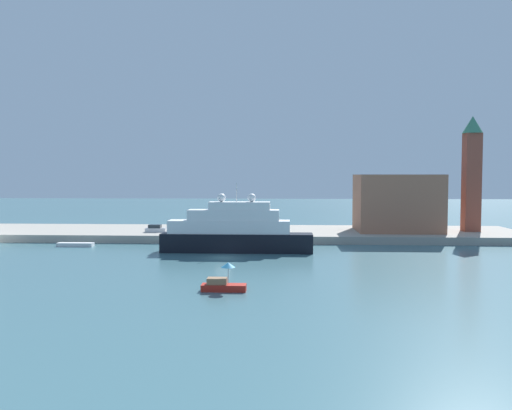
{
  "coord_description": "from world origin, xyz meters",
  "views": [
    {
      "loc": [
        9.03,
        -78.97,
        12.35
      ],
      "look_at": [
        4.59,
        6.0,
        7.57
      ],
      "focal_mm": 37.66,
      "sensor_mm": 36.0,
      "label": 1
    }
  ],
  "objects_px": {
    "bell_tower": "(472,169)",
    "mooring_bollard": "(254,233)",
    "large_yacht": "(234,232)",
    "person_figure": "(174,229)",
    "parked_car": "(156,229)",
    "small_motorboat": "(223,283)",
    "work_barge": "(75,245)",
    "harbor_building": "(397,203)"
  },
  "relations": [
    {
      "from": "bell_tower",
      "to": "person_figure",
      "type": "height_order",
      "value": "bell_tower"
    },
    {
      "from": "bell_tower",
      "to": "mooring_bollard",
      "type": "height_order",
      "value": "bell_tower"
    },
    {
      "from": "harbor_building",
      "to": "bell_tower",
      "type": "distance_m",
      "value": 15.67
    },
    {
      "from": "small_motorboat",
      "to": "bell_tower",
      "type": "relative_size",
      "value": 0.21
    },
    {
      "from": "work_barge",
      "to": "parked_car",
      "type": "bearing_deg",
      "value": 43.9
    },
    {
      "from": "large_yacht",
      "to": "work_barge",
      "type": "bearing_deg",
      "value": 169.38
    },
    {
      "from": "bell_tower",
      "to": "work_barge",
      "type": "bearing_deg",
      "value": -167.83
    },
    {
      "from": "work_barge",
      "to": "mooring_bollard",
      "type": "height_order",
      "value": "mooring_bollard"
    },
    {
      "from": "large_yacht",
      "to": "person_figure",
      "type": "relative_size",
      "value": 13.69
    },
    {
      "from": "parked_car",
      "to": "large_yacht",
      "type": "bearing_deg",
      "value": -44.21
    },
    {
      "from": "large_yacht",
      "to": "bell_tower",
      "type": "distance_m",
      "value": 49.9
    },
    {
      "from": "bell_tower",
      "to": "parked_car",
      "type": "height_order",
      "value": "bell_tower"
    },
    {
      "from": "parked_car",
      "to": "harbor_building",
      "type": "bearing_deg",
      "value": 5.02
    },
    {
      "from": "small_motorboat",
      "to": "mooring_bollard",
      "type": "distance_m",
      "value": 40.53
    },
    {
      "from": "mooring_bollard",
      "to": "parked_car",
      "type": "bearing_deg",
      "value": 166.53
    },
    {
      "from": "large_yacht",
      "to": "mooring_bollard",
      "type": "height_order",
      "value": "large_yacht"
    },
    {
      "from": "small_motorboat",
      "to": "work_barge",
      "type": "relative_size",
      "value": 0.77
    },
    {
      "from": "small_motorboat",
      "to": "harbor_building",
      "type": "distance_m",
      "value": 57.17
    },
    {
      "from": "work_barge",
      "to": "person_figure",
      "type": "relative_size",
      "value": 3.51
    },
    {
      "from": "harbor_building",
      "to": "person_figure",
      "type": "distance_m",
      "value": 43.39
    },
    {
      "from": "bell_tower",
      "to": "parked_car",
      "type": "relative_size",
      "value": 5.68
    },
    {
      "from": "work_barge",
      "to": "mooring_bollard",
      "type": "distance_m",
      "value": 31.26
    },
    {
      "from": "small_motorboat",
      "to": "work_barge",
      "type": "distance_m",
      "value": 45.14
    },
    {
      "from": "mooring_bollard",
      "to": "person_figure",
      "type": "bearing_deg",
      "value": 172.85
    },
    {
      "from": "large_yacht",
      "to": "parked_car",
      "type": "bearing_deg",
      "value": 135.79
    },
    {
      "from": "harbor_building",
      "to": "bell_tower",
      "type": "relative_size",
      "value": 0.71
    },
    {
      "from": "bell_tower",
      "to": "person_figure",
      "type": "distance_m",
      "value": 58.39
    },
    {
      "from": "parked_car",
      "to": "person_figure",
      "type": "distance_m",
      "value": 4.85
    },
    {
      "from": "bell_tower",
      "to": "parked_car",
      "type": "xyz_separation_m",
      "value": [
        -60.87,
        -4.61,
        -11.41
      ]
    },
    {
      "from": "bell_tower",
      "to": "mooring_bollard",
      "type": "relative_size",
      "value": 29.43
    },
    {
      "from": "small_motorboat",
      "to": "person_figure",
      "type": "xyz_separation_m",
      "value": [
        -14.11,
        42.41,
        1.36
      ]
    },
    {
      "from": "bell_tower",
      "to": "mooring_bollard",
      "type": "distance_m",
      "value": 44.27
    },
    {
      "from": "small_motorboat",
      "to": "harbor_building",
      "type": "xyz_separation_m",
      "value": [
        28.49,
        49.2,
        6.05
      ]
    },
    {
      "from": "harbor_building",
      "to": "parked_car",
      "type": "bearing_deg",
      "value": -174.98
    },
    {
      "from": "parked_car",
      "to": "person_figure",
      "type": "bearing_deg",
      "value": -33.72
    },
    {
      "from": "bell_tower",
      "to": "harbor_building",
      "type": "bearing_deg",
      "value": -177.94
    },
    {
      "from": "harbor_building",
      "to": "person_figure",
      "type": "bearing_deg",
      "value": -170.94
    },
    {
      "from": "large_yacht",
      "to": "mooring_bollard",
      "type": "distance_m",
      "value": 12.0
    },
    {
      "from": "harbor_building",
      "to": "small_motorboat",
      "type": "bearing_deg",
      "value": -120.07
    },
    {
      "from": "small_motorboat",
      "to": "parked_car",
      "type": "xyz_separation_m",
      "value": [
        -18.14,
        45.1,
        1.15
      ]
    },
    {
      "from": "person_figure",
      "to": "harbor_building",
      "type": "bearing_deg",
      "value": 9.06
    },
    {
      "from": "harbor_building",
      "to": "mooring_bollard",
      "type": "relative_size",
      "value": 20.81
    }
  ]
}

